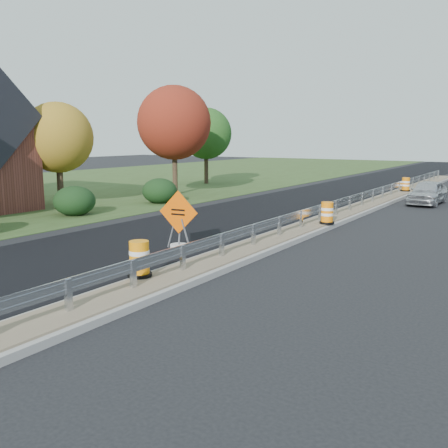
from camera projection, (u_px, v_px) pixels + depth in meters
The scene contains 15 objects.
ground at pixel (279, 241), 19.04m from camera, with size 140.00×140.00×0.00m, color black.
grass_verge_near at pixel (68, 186), 40.18m from camera, with size 30.00×120.00×0.03m, color #32461E.
milled_overlay at pixel (289, 204), 29.66m from camera, with size 7.20×120.00×0.01m, color black.
median at pixel (350, 212), 25.63m from camera, with size 1.60×55.00×0.23m.
guardrail at pixel (356, 198), 26.35m from camera, with size 0.10×46.15×0.72m.
hedge_mid at pixel (74, 201), 25.08m from camera, with size 2.09×2.09×1.52m, color black.
hedge_north at pixel (160, 191), 29.77m from camera, with size 2.09×2.09×1.52m, color black.
tree_near_yellow at pixel (58, 138), 28.08m from camera, with size 3.96×3.96×5.88m.
tree_near_red at pixel (174, 123), 33.45m from camera, with size 4.95×4.95×7.35m.
tree_near_back at pixel (206, 134), 41.78m from camera, with size 4.29×4.29×6.37m.
caution_sign at pixel (179, 235), 17.55m from camera, with size 1.51×0.63×2.09m.
barrel_median_near at pixel (139, 259), 13.30m from camera, with size 0.66×0.66×0.96m.
barrel_median_mid at pixel (327, 213), 21.48m from camera, with size 0.64×0.64×0.94m.
barrel_median_far at pixel (406, 185), 34.47m from camera, with size 0.64×0.64×0.95m.
car_silver at pixel (428, 192), 29.38m from camera, with size 1.67×4.16×1.42m, color silver.
Camera 1 is at (8.39, -16.79, 3.91)m, focal length 40.00 mm.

